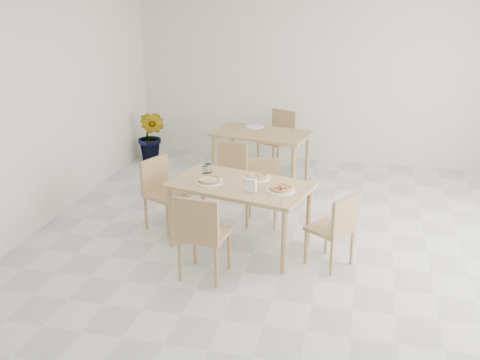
% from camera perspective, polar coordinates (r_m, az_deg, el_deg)
% --- Properties ---
extents(main_table, '(1.65, 1.18, 0.75)m').
position_cam_1_polar(main_table, '(6.10, 0.00, -1.09)').
color(main_table, tan).
rests_on(main_table, ground).
extents(chair_south, '(0.48, 0.48, 0.90)m').
position_cam_1_polar(chair_south, '(5.50, -3.96, -5.22)').
color(chair_south, tan).
rests_on(chair_south, ground).
extents(chair_north, '(0.43, 0.43, 0.79)m').
position_cam_1_polar(chair_north, '(6.82, 2.36, -0.69)').
color(chair_north, tan).
rests_on(chair_north, ground).
extents(chair_west, '(0.56, 0.56, 0.85)m').
position_cam_1_polar(chair_west, '(6.73, -7.97, -0.84)').
color(chair_west, tan).
rests_on(chair_west, ground).
extents(chair_east, '(0.55, 0.55, 0.80)m').
position_cam_1_polar(chair_east, '(5.83, 9.73, -4.59)').
color(chair_east, tan).
rests_on(chair_east, ground).
extents(plate_margherita, '(0.29, 0.29, 0.02)m').
position_cam_1_polar(plate_margherita, '(6.22, 1.70, 0.20)').
color(plate_margherita, white).
rests_on(plate_margherita, main_table).
extents(plate_mushroom, '(0.31, 0.31, 0.02)m').
position_cam_1_polar(plate_mushroom, '(6.11, -3.18, -0.18)').
color(plate_mushroom, white).
rests_on(plate_mushroom, main_table).
extents(plate_pepperoni, '(0.30, 0.30, 0.02)m').
position_cam_1_polar(plate_pepperoni, '(5.88, 4.15, -1.05)').
color(plate_pepperoni, white).
rests_on(plate_pepperoni, main_table).
extents(pizza_margherita, '(0.32, 0.32, 0.03)m').
position_cam_1_polar(pizza_margherita, '(6.21, 1.70, 0.40)').
color(pizza_margherita, tan).
rests_on(pizza_margherita, plate_margherita).
extents(pizza_mushroom, '(0.28, 0.28, 0.03)m').
position_cam_1_polar(pizza_mushroom, '(6.10, -3.18, 0.02)').
color(pizza_mushroom, tan).
rests_on(pizza_mushroom, plate_mushroom).
extents(pizza_pepperoni, '(0.31, 0.31, 0.03)m').
position_cam_1_polar(pizza_pepperoni, '(5.87, 4.16, -0.83)').
color(pizza_pepperoni, tan).
rests_on(pizza_pepperoni, plate_pepperoni).
extents(tumbler_a, '(0.08, 0.08, 0.11)m').
position_cam_1_polar(tumbler_a, '(6.40, -3.26, 1.19)').
color(tumbler_a, white).
rests_on(tumbler_a, main_table).
extents(tumbler_b, '(0.06, 0.06, 0.09)m').
position_cam_1_polar(tumbler_b, '(6.39, -3.55, 1.06)').
color(tumbler_b, white).
rests_on(tumbler_b, main_table).
extents(napkin_holder, '(0.14, 0.08, 0.14)m').
position_cam_1_polar(napkin_holder, '(5.81, 1.10, -0.60)').
color(napkin_holder, silver).
rests_on(napkin_holder, main_table).
extents(fork_a, '(0.02, 0.16, 0.01)m').
position_cam_1_polar(fork_a, '(5.62, 4.21, -2.11)').
color(fork_a, silver).
rests_on(fork_a, main_table).
extents(fork_b, '(0.08, 0.18, 0.01)m').
position_cam_1_polar(fork_b, '(5.69, 1.68, -1.77)').
color(fork_b, silver).
rests_on(fork_b, main_table).
extents(second_table, '(1.48, 1.03, 0.75)m').
position_cam_1_polar(second_table, '(8.14, 2.19, 4.24)').
color(second_table, tan).
rests_on(second_table, ground).
extents(chair_back_s, '(0.45, 0.45, 0.83)m').
position_cam_1_polar(chair_back_s, '(7.52, -0.49, 1.53)').
color(chair_back_s, tan).
rests_on(chair_back_s, ground).
extents(chair_back_n, '(0.61, 0.61, 0.91)m').
position_cam_1_polar(chair_back_n, '(8.80, 4.01, 4.55)').
color(chair_back_n, tan).
rests_on(chair_back_n, ground).
extents(plate_empty, '(0.28, 0.28, 0.02)m').
position_cam_1_polar(plate_empty, '(8.39, 1.48, 5.46)').
color(plate_empty, white).
rests_on(plate_empty, second_table).
extents(potted_plant, '(0.55, 0.49, 0.85)m').
position_cam_1_polar(potted_plant, '(9.24, -8.96, 4.43)').
color(potted_plant, '#25611D').
rests_on(potted_plant, ground).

